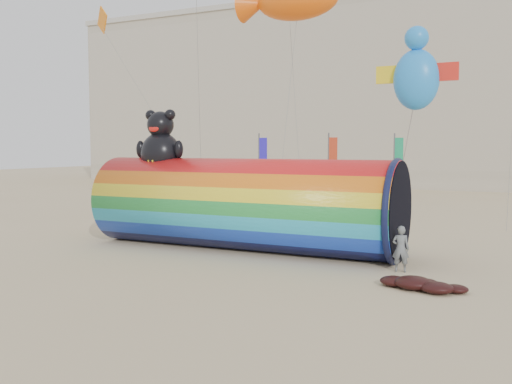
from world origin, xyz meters
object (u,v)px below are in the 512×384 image
at_px(hotel_building, 325,97).
at_px(fabric_bundle, 421,284).
at_px(windsock_assembly, 243,202).
at_px(kite_handler, 401,249).

distance_m(hotel_building, fabric_bundle, 53.48).
relative_size(hotel_building, fabric_bundle, 23.06).
height_order(hotel_building, windsock_assembly, hotel_building).
bearing_deg(fabric_bundle, kite_handler, 115.58).
distance_m(kite_handler, fabric_bundle, 2.56).
relative_size(kite_handler, fabric_bundle, 0.61).
height_order(kite_handler, fabric_bundle, kite_handler).
bearing_deg(fabric_bundle, hotel_building, 112.39).
distance_m(hotel_building, windsock_assembly, 47.12).
bearing_deg(hotel_building, fabric_bundle, -67.61).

